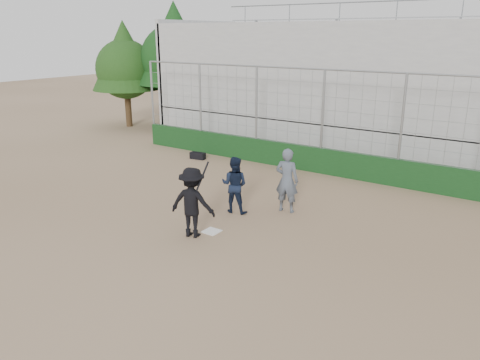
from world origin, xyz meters
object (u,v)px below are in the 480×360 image
Objects in this scene: umpire at (287,184)px; equipment_bag at (198,156)px; batter_at_plate at (192,202)px; catcher_crouched at (234,194)px.

umpire is 2.54× the size of equipment_bag.
batter_at_plate is 3.27m from umpire.
catcher_crouched is at bearing -40.86° from equipment_bag.
batter_at_plate is at bearing -88.00° from catcher_crouched.
equipment_bag is at bearing -36.01° from umpire.
batter_at_plate is 2.10m from catcher_crouched.
batter_at_plate is at bearing 60.51° from umpire.
umpire is at bearing 68.42° from batter_at_plate.
catcher_crouched is 6.62m from equipment_bag.
batter_at_plate is at bearing -51.56° from equipment_bag.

